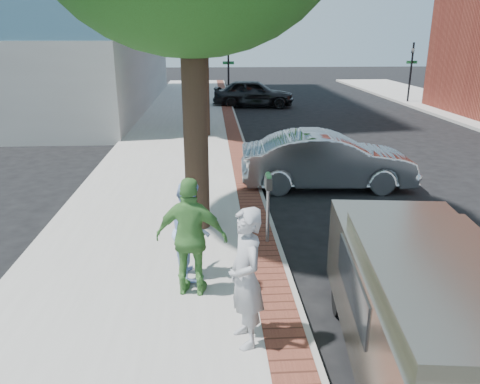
{
  "coord_description": "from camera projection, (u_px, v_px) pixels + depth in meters",
  "views": [
    {
      "loc": [
        -0.29,
        -7.82,
        4.18
      ],
      "look_at": [
        0.28,
        1.07,
        1.2
      ],
      "focal_mm": 35.0,
      "sensor_mm": 36.0,
      "label": 1
    }
  ],
  "objects": [
    {
      "name": "ground",
      "position": [
        229.0,
        271.0,
        8.75
      ],
      "size": [
        120.0,
        120.0,
        0.0
      ],
      "primitive_type": "plane",
      "color": "black",
      "rests_on": "ground"
    },
    {
      "name": "sidewalk",
      "position": [
        176.0,
        161.0,
        16.2
      ],
      "size": [
        5.0,
        60.0,
        0.15
      ],
      "primitive_type": "cube",
      "color": "#9E9991",
      "rests_on": "ground"
    },
    {
      "name": "brick_strip",
      "position": [
        239.0,
        157.0,
        16.31
      ],
      "size": [
        0.6,
        60.0,
        0.01
      ],
      "primitive_type": "cube",
      "color": "brown",
      "rests_on": "sidewalk"
    },
    {
      "name": "curb",
      "position": [
        249.0,
        159.0,
        16.36
      ],
      "size": [
        0.1,
        60.0,
        0.15
      ],
      "primitive_type": "cube",
      "color": "gray",
      "rests_on": "ground"
    },
    {
      "name": "signal_near",
      "position": [
        228.0,
        69.0,
        28.91
      ],
      "size": [
        0.7,
        0.15,
        3.8
      ],
      "color": "black",
      "rests_on": "ground"
    },
    {
      "name": "signal_far",
      "position": [
        411.0,
        68.0,
        29.61
      ],
      "size": [
        0.7,
        0.15,
        3.8
      ],
      "color": "black",
      "rests_on": "ground"
    },
    {
      "name": "tree_far",
      "position": [
        203.0,
        6.0,
        18.39
      ],
      "size": [
        4.8,
        4.8,
        7.14
      ],
      "color": "black",
      "rests_on": "sidewalk"
    },
    {
      "name": "parking_meter",
      "position": [
        268.0,
        193.0,
        9.31
      ],
      "size": [
        0.12,
        0.32,
        1.47
      ],
      "color": "gray",
      "rests_on": "sidewalk"
    },
    {
      "name": "person_gray",
      "position": [
        246.0,
        278.0,
        6.19
      ],
      "size": [
        0.63,
        0.81,
        1.96
      ],
      "primitive_type": "imported",
      "rotation": [
        0.0,
        0.0,
        -1.32
      ],
      "color": "#9D9DA2",
      "rests_on": "sidewalk"
    },
    {
      "name": "person_officer",
      "position": [
        190.0,
        229.0,
        8.05
      ],
      "size": [
        0.79,
        0.94,
        1.73
      ],
      "primitive_type": "imported",
      "rotation": [
        0.0,
        0.0,
        1.75
      ],
      "color": "#9CB9F1",
      "rests_on": "sidewalk"
    },
    {
      "name": "person_green",
      "position": [
        191.0,
        238.0,
        7.43
      ],
      "size": [
        1.23,
        0.69,
        1.97
      ],
      "primitive_type": "imported",
      "rotation": [
        0.0,
        0.0,
        2.95
      ],
      "color": "#4D8D40",
      "rests_on": "sidewalk"
    },
    {
      "name": "sedan_silver",
      "position": [
        327.0,
        160.0,
        13.34
      ],
      "size": [
        4.95,
        1.91,
        1.61
      ],
      "primitive_type": "imported",
      "rotation": [
        0.0,
        0.0,
        1.53
      ],
      "color": "#B2B6BA",
      "rests_on": "ground"
    },
    {
      "name": "bg_car",
      "position": [
        253.0,
        93.0,
        28.68
      ],
      "size": [
        5.11,
        2.52,
        1.68
      ],
      "primitive_type": "imported",
      "rotation": [
        0.0,
        0.0,
        1.46
      ],
      "color": "black",
      "rests_on": "ground"
    },
    {
      "name": "van",
      "position": [
        426.0,
        308.0,
        5.8
      ],
      "size": [
        2.38,
        4.98,
        1.78
      ],
      "rotation": [
        0.0,
        0.0,
        -0.12
      ],
      "color": "gray",
      "rests_on": "ground"
    }
  ]
}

